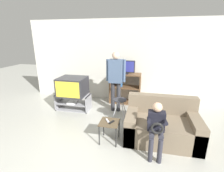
# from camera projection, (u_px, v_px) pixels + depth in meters

# --- Properties ---
(wall_back) EXTENTS (6.40, 0.06, 2.60)m
(wall_back) POSITION_uv_depth(u_px,v_px,m) (123.00, 61.00, 5.24)
(wall_back) COLOR silver
(wall_back) RESTS_ON ground_plane
(tv_stand) EXTENTS (0.98, 0.44, 0.45)m
(tv_stand) POSITION_uv_depth(u_px,v_px,m) (73.00, 102.00, 4.75)
(tv_stand) COLOR #939399
(tv_stand) RESTS_ON ground_plane
(television_main) EXTENTS (0.76, 0.65, 0.52)m
(television_main) POSITION_uv_depth(u_px,v_px,m) (73.00, 86.00, 4.59)
(television_main) COLOR #2D2D33
(television_main) RESTS_ON tv_stand
(media_shelf) EXTENTS (0.97, 0.44, 0.96)m
(media_shelf) POSITION_uv_depth(u_px,v_px,m) (125.00, 88.00, 5.18)
(media_shelf) COLOR brown
(media_shelf) RESTS_ON ground_plane
(television_flat) EXTENTS (0.59, 0.20, 0.41)m
(television_flat) POSITION_uv_depth(u_px,v_px,m) (125.00, 68.00, 4.96)
(television_flat) COLOR black
(television_flat) RESTS_ON media_shelf
(folding_stool) EXTENTS (0.37, 0.42, 0.58)m
(folding_stool) POSITION_uv_depth(u_px,v_px,m) (120.00, 103.00, 4.05)
(folding_stool) COLOR #B7B7BC
(folding_stool) RESTS_ON ground_plane
(snack_table) EXTENTS (0.38, 0.38, 0.44)m
(snack_table) POSITION_uv_depth(u_px,v_px,m) (109.00, 125.00, 3.24)
(snack_table) COLOR brown
(snack_table) RESTS_ON ground_plane
(remote_control_black) EXTENTS (0.10, 0.14, 0.02)m
(remote_control_black) POSITION_uv_depth(u_px,v_px,m) (112.00, 122.00, 3.19)
(remote_control_black) COLOR black
(remote_control_black) RESTS_ON snack_table
(remote_control_white) EXTENTS (0.11, 0.14, 0.02)m
(remote_control_white) POSITION_uv_depth(u_px,v_px,m) (107.00, 121.00, 3.25)
(remote_control_white) COLOR silver
(remote_control_white) RESTS_ON snack_table
(couch) EXTENTS (1.45, 0.92, 0.84)m
(couch) POSITION_uv_depth(u_px,v_px,m) (161.00, 125.00, 3.37)
(couch) COLOR #756651
(couch) RESTS_ON ground_plane
(person_standing_adult) EXTENTS (0.53, 0.20, 1.69)m
(person_standing_adult) POSITION_uv_depth(u_px,v_px,m) (116.00, 76.00, 4.42)
(person_standing_adult) COLOR #2D2D33
(person_standing_adult) RESTS_ON ground_plane
(person_seated_child) EXTENTS (0.33, 0.43, 0.97)m
(person_seated_child) POSITION_uv_depth(u_px,v_px,m) (156.00, 125.00, 2.82)
(person_seated_child) COLOR #2D2D38
(person_seated_child) RESTS_ON ground_plane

